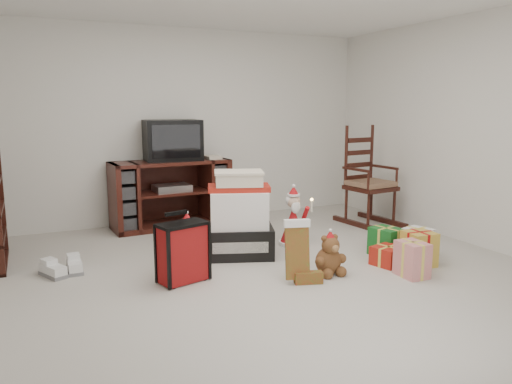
# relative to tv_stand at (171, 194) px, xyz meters

# --- Properties ---
(room) EXTENTS (5.01, 5.01, 2.51)m
(room) POSITION_rel_tv_stand_xyz_m (0.31, -2.21, 0.83)
(room) COLOR beige
(room) RESTS_ON ground
(tv_stand) EXTENTS (1.50, 0.61, 0.84)m
(tv_stand) POSITION_rel_tv_stand_xyz_m (0.00, 0.00, 0.00)
(tv_stand) COLOR #401712
(tv_stand) RESTS_ON floor
(rocking_chair) EXTENTS (0.63, 0.93, 1.32)m
(rocking_chair) POSITION_rel_tv_stand_xyz_m (2.35, -0.90, 0.03)
(rocking_chair) COLOR #3B1710
(rocking_chair) RESTS_ON floor
(gift_pile) EXTENTS (0.80, 0.69, 0.85)m
(gift_pile) POSITION_rel_tv_stand_xyz_m (0.29, -1.52, -0.05)
(gift_pile) COLOR black
(gift_pile) RESTS_ON floor
(red_suitcase) EXTENTS (0.45, 0.32, 0.62)m
(red_suitcase) POSITION_rel_tv_stand_xyz_m (-0.45, -2.03, -0.15)
(red_suitcase) COLOR maroon
(red_suitcase) RESTS_ON floor
(stocking) EXTENTS (0.29, 0.18, 0.57)m
(stocking) POSITION_rel_tv_stand_xyz_m (0.44, -2.46, -0.14)
(stocking) COLOR #0D7D1E
(stocking) RESTS_ON floor
(teddy_bear) EXTENTS (0.25, 0.22, 0.37)m
(teddy_bear) POSITION_rel_tv_stand_xyz_m (0.81, -2.39, -0.26)
(teddy_bear) COLOR brown
(teddy_bear) RESTS_ON floor
(santa_figurine) EXTENTS (0.32, 0.31, 0.66)m
(santa_figurine) POSITION_rel_tv_stand_xyz_m (0.98, -1.40, -0.17)
(santa_figurine) COLOR #AD1217
(santa_figurine) RESTS_ON floor
(mrs_claus_figurine) EXTENTS (0.26, 0.25, 0.53)m
(mrs_claus_figurine) POSITION_rel_tv_stand_xyz_m (-0.29, -1.65, -0.22)
(mrs_claus_figurine) COLOR #AD1217
(mrs_claus_figurine) RESTS_ON floor
(sneaker_pair) EXTENTS (0.39, 0.33, 0.11)m
(sneaker_pair) POSITION_rel_tv_stand_xyz_m (-1.39, -1.38, -0.37)
(sneaker_pair) COLOR white
(sneaker_pair) RESTS_ON floor
(gift_cluster) EXTENTS (0.75, 1.05, 0.26)m
(gift_cluster) POSITION_rel_tv_stand_xyz_m (1.69, -2.34, -0.29)
(gift_cluster) COLOR #A71F13
(gift_cluster) RESTS_ON floor
(crt_television) EXTENTS (0.72, 0.55, 0.50)m
(crt_television) POSITION_rel_tv_stand_xyz_m (0.05, 0.03, 0.67)
(crt_television) COLOR black
(crt_television) RESTS_ON tv_stand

